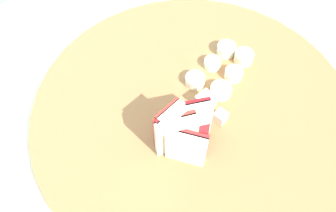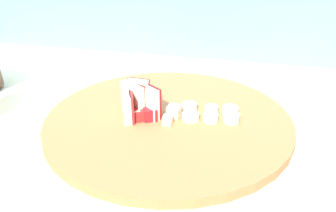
{
  "view_description": "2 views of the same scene",
  "coord_description": "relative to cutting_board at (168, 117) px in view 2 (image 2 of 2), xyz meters",
  "views": [
    {
      "loc": [
        -0.15,
        -0.17,
        1.33
      ],
      "look_at": [
        0.03,
        -0.01,
        0.97
      ],
      "focal_mm": 38.79,
      "sensor_mm": 36.0,
      "label": 1
    },
    {
      "loc": [
        0.19,
        -0.49,
        1.18
      ],
      "look_at": [
        0.07,
        -0.04,
        0.95
      ],
      "focal_mm": 32.64,
      "sensor_mm": 36.0,
      "label": 2
    }
  ],
  "objects": [
    {
      "name": "banana_slice_rows",
      "position": [
        0.08,
        0.01,
        0.01
      ],
      "size": [
        0.1,
        0.07,
        0.02
      ],
      "color": "#F4EAC6",
      "rests_on": "cutting_board"
    },
    {
      "name": "cutting_board",
      "position": [
        0.0,
        0.0,
        0.0
      ],
      "size": [
        0.43,
        0.43,
        0.02
      ],
      "primitive_type": "cylinder",
      "color": "olive",
      "rests_on": "tiled_countertop"
    },
    {
      "name": "apple_wedge_fan",
      "position": [
        -0.05,
        -0.02,
        0.04
      ],
      "size": [
        0.08,
        0.07,
        0.06
      ],
      "color": "#A32323",
      "rests_on": "cutting_board"
    },
    {
      "name": "apple_dice_pile",
      "position": [
        -0.03,
        -0.03,
        0.02
      ],
      "size": [
        0.09,
        0.06,
        0.02
      ],
      "color": "maroon",
      "rests_on": "cutting_board"
    },
    {
      "name": "tile_backsplash",
      "position": [
        -0.07,
        0.4,
        -0.21
      ],
      "size": [
        2.4,
        0.04,
        1.42
      ],
      "primitive_type": "cube",
      "color": "#5BA3C1",
      "rests_on": "ground"
    }
  ]
}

